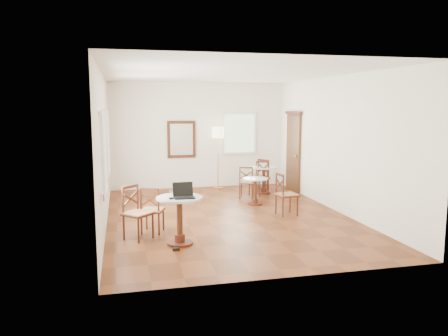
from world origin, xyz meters
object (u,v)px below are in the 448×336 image
Objects in this scene: chair_back_a at (261,175)px; cafe_table_near at (180,215)px; cafe_table_back at (264,177)px; mouse at (171,198)px; chair_near_b at (137,213)px; chair_back_b at (260,178)px; laptop at (184,194)px; power_adapter at (176,249)px; cafe_table_mid at (255,188)px; water_glass at (171,192)px; chair_mid_b at (286,194)px; chair_near_a at (152,210)px; floor_lamp at (218,137)px; chair_mid_a at (247,182)px; navy_mug at (189,193)px.

cafe_table_near is at bearing 68.18° from chair_back_a.
cafe_table_back is 5.01m from mouse.
chair_back_b is (3.29, 3.19, -0.00)m from chair_near_b.
power_adapter is (-0.17, -0.26, -0.86)m from laptop.
mouse reaches higher than cafe_table_mid.
laptop is (-2.09, -2.68, 0.49)m from cafe_table_mid.
chair_back_b is 4.47m from water_glass.
laptop reaches higher than cafe_table_mid.
chair_mid_b is 2.64× the size of laptop.
chair_near_a is at bearing 59.04° from chair_back_a.
chair_mid_b is 2.18m from chair_back_b.
floor_lamp is 19.02× the size of mouse.
cafe_table_mid is at bearing 50.69° from cafe_table_near.
chair_near_b is 0.91m from mouse.
power_adapter is at bearing 81.56° from chair_mid_a.
chair_back_a is 5.29m from water_glass.
mouse is (-2.75, -3.83, 0.37)m from chair_back_b.
chair_mid_a is 8.09× the size of water_glass.
chair_near_a is 0.91× the size of chair_near_b.
chair_near_a is 1.08m from laptop.
chair_mid_a is 1.89m from chair_mid_b.
chair_near_a is 3.61m from chair_mid_a.
water_glass is at bearing 111.73° from chair_mid_b.
power_adapter is (-3.01, -4.78, -0.39)m from chair_back_a.
power_adapter is at bearing -124.62° from laptop.
navy_mug is at bearing 149.94° from chair_near_a.
chair_near_b reaches higher than cafe_table_near.
cafe_table_back is 4.87m from chair_near_b.
floor_lamp is (2.14, 4.04, 1.05)m from chair_near_a.
cafe_table_near is 0.88× the size of chair_back_b.
mouse is at bearing 124.80° from chair_near_a.
chair_near_a is at bearing 113.69° from water_glass.
cafe_table_mid reaches higher than power_adapter.
chair_back_a is at bearing 56.65° from laptop.
chair_back_b is at bearing 54.59° from laptop.
cafe_table_near is 0.47× the size of floor_lamp.
navy_mug is (-2.60, -3.79, 0.42)m from cafe_table_back.
chair_back_b is at bearing -120.94° from chair_mid_a.
cafe_table_back reaches higher than power_adapter.
chair_mid_b is (3.18, 1.01, -0.02)m from chair_near_b.
chair_back_a is 0.47× the size of floor_lamp.
chair_near_a is at bearing 116.69° from cafe_table_near.
chair_mid_a is 4.02m from laptop.
chair_mid_a is 3.83m from navy_mug.
chair_back_b is (-0.18, -0.21, 0.02)m from cafe_table_back.
chair_near_b is (-0.28, -0.32, 0.04)m from chair_near_a.
chair_mid_a is at bearing 57.29° from laptop.
water_glass is (-3.03, -4.31, 0.47)m from chair_back_a.
mouse reaches higher than chair_mid_a.
navy_mug is (0.34, 0.25, 0.02)m from mouse.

